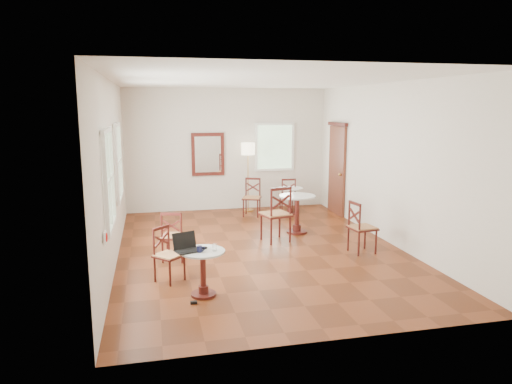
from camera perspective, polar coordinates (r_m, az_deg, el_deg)
ground at (r=8.63m, az=0.44°, el=-6.90°), size 7.00×7.00×0.00m
room_shell at (r=8.52m, az=-0.36°, el=5.85°), size 5.02×7.02×3.01m
cafe_table_near at (r=6.50m, az=-6.46°, el=-9.14°), size 0.61×0.61×0.64m
cafe_table_mid at (r=9.62m, az=5.01°, el=-2.15°), size 0.74×0.74×0.78m
cafe_table_back at (r=11.31m, az=4.16°, el=-0.70°), size 0.60×0.60×0.64m
chair_near_a at (r=8.00m, az=-9.96°, el=-5.27°), size 0.49×0.49×0.86m
chair_near_b at (r=7.11m, az=-10.62°, el=-7.47°), size 0.53×0.53×0.81m
chair_mid_a at (r=8.96m, az=2.49°, el=-2.69°), size 0.60×0.60×1.08m
chair_mid_b at (r=8.50m, az=12.66°, el=-4.20°), size 0.48×0.48×0.92m
chair_back_a at (r=11.55m, az=3.87°, el=-0.34°), size 0.43×0.43×0.84m
chair_back_b at (r=11.09m, az=-0.50°, el=-0.64°), size 0.53×0.53×0.89m
floor_lamp at (r=11.47m, az=-0.98°, el=4.71°), size 0.33×0.33×1.69m
laptop at (r=6.44m, az=-8.45°, el=-6.54°), size 0.40×0.37×0.24m
mouse at (r=6.48m, az=-6.33°, el=-6.75°), size 0.10×0.06×0.04m
navy_mug at (r=6.36m, az=-6.84°, el=-6.88°), size 0.11×0.07×0.08m
water_glass at (r=6.37m, az=-5.05°, el=-6.73°), size 0.06×0.06×0.10m
power_adapter at (r=6.39m, az=-7.58°, el=-13.17°), size 0.09×0.05×0.03m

